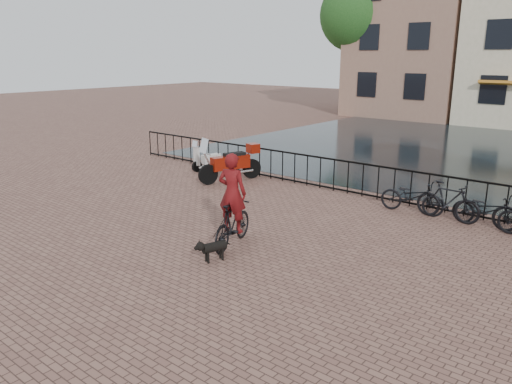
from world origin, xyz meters
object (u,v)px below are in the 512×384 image
Objects in this scene: cyclist at (232,206)px; motorcycle at (230,158)px; dog at (214,250)px; scooter at (208,154)px.

cyclist is 5.90m from motorcycle.
cyclist is 1.14m from dog.
cyclist reaches higher than scooter.
cyclist is 7.71m from scooter.
cyclist is at bearing 126.72° from dog.
cyclist is 1.88× the size of scooter.
scooter is (-6.10, 5.91, 0.34)m from dog.
scooter is at bearing 155.24° from dog.
dog is 0.34× the size of motorcycle.
motorcycle reaches higher than scooter.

